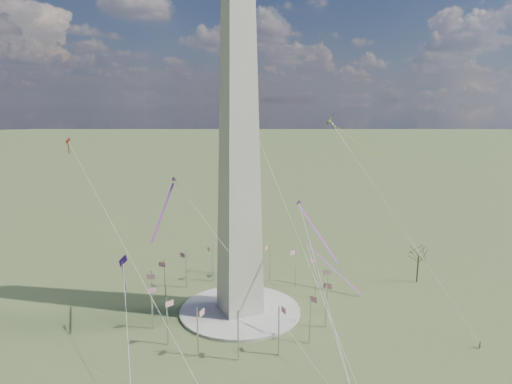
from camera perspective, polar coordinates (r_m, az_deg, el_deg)
name	(u,v)px	position (r m, az deg, el deg)	size (l,w,h in m)	color
ground	(240,312)	(141.45, -2.00, -14.71)	(2000.00, 2000.00, 0.00)	#485E2F
plaza	(240,310)	(141.28, -2.00, -14.57)	(36.00, 36.00, 0.80)	beige
washington_monument	(239,152)	(127.82, -2.15, 4.97)	(15.56, 15.56, 100.00)	beige
flagpole_ring	(240,289)	(138.41, -2.02, -12.01)	(54.40, 54.40, 13.00)	silver
tree_near	(419,255)	(168.04, 19.66, -7.39)	(8.05, 8.05, 14.08)	#403626
person_east	(480,345)	(135.42, 26.18, -16.77)	(0.69, 0.45, 1.89)	gray
kite_delta_black	(333,123)	(152.52, 9.61, 8.55)	(14.97, 14.42, 13.93)	black
kite_diamond_purple	(123,264)	(126.24, -16.26, -8.68)	(1.89, 3.39, 10.57)	#391663
kite_streamer_left	(312,224)	(125.19, 7.00, -3.97)	(2.63, 18.81, 12.91)	#FB272F
kite_streamer_mid	(167,201)	(126.12, -11.10, -1.08)	(11.13, 17.33, 13.42)	#FB272F
kite_streamer_right	(325,261)	(156.38, 8.65, -8.48)	(11.72, 19.14, 14.65)	#FB272F
kite_small_red	(68,142)	(149.93, -22.44, 5.76)	(1.58, 1.84, 4.96)	red
kite_small_white	(229,66)	(180.57, -3.37, 15.50)	(1.23, 2.00, 4.60)	white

